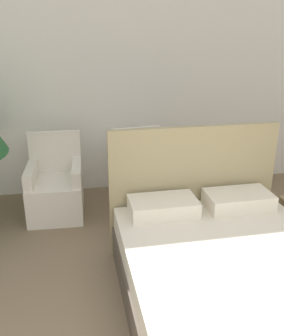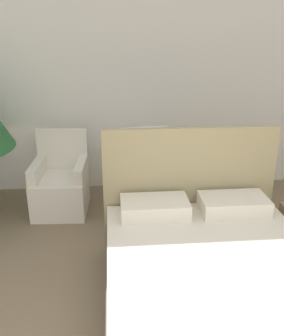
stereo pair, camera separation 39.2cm
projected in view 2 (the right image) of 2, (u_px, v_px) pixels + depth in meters
wall_back at (146, 79)px, 4.74m from camera, size 10.00×0.06×2.90m
bed at (215, 289)px, 2.72m from camera, size 1.61×2.21×1.23m
armchair_near_window_left at (61, 188)px, 4.42m from camera, size 0.64×0.70×0.93m
armchair_near_window_right at (148, 185)px, 4.51m from camera, size 0.68×0.73×0.93m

